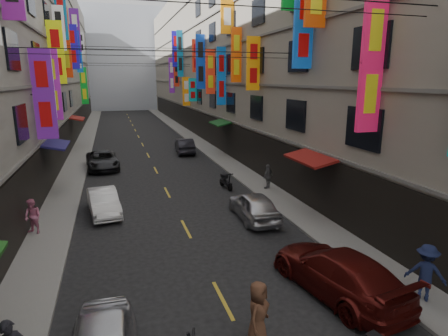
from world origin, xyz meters
TOP-DOWN VIEW (x-y plane):
  - sidewalk_left at (-6.00, 42.00)m, footprint 2.00×90.00m
  - sidewalk_right at (6.00, 42.00)m, footprint 2.00×90.00m
  - building_row_left at (-11.99, 42.00)m, footprint 10.14×90.00m
  - building_row_right at (11.99, 42.00)m, footprint 10.14×90.00m
  - haze_block at (0.00, 92.00)m, footprint 18.00×8.00m
  - shop_signage at (0.02, 34.97)m, footprint 14.00×55.00m
  - street_awnings at (-1.26, 26.00)m, footprint 13.99×35.20m
  - overhead_cables at (0.00, 30.00)m, footprint 14.00×38.04m
  - lane_markings at (0.00, 39.00)m, footprint 0.12×80.20m
  - scooter_far_right at (3.71, 23.83)m, footprint 0.53×1.80m
  - car_left_mid at (-3.65, 21.18)m, footprint 1.83×4.01m
  - car_left_far at (-3.87, 31.60)m, footprint 2.68×5.08m
  - car_right_near at (3.66, 11.34)m, footprint 2.91×5.40m
  - car_right_mid at (3.46, 18.28)m, footprint 1.73×4.12m
  - car_right_far at (3.40, 36.00)m, footprint 1.74×4.33m
  - pedestrian_lfar at (-6.58, 19.15)m, footprint 0.93×0.87m
  - pedestrian_rnear at (5.93, 10.10)m, footprint 1.25×1.24m
  - pedestrian_rfar at (6.11, 22.68)m, footprint 1.04×0.93m
  - pedestrian_crossing at (0.31, 9.83)m, footprint 1.02×1.03m

SIDE VIEW (x-z plane):
  - lane_markings at x=0.00m, z-range 0.00..0.01m
  - sidewalk_left at x=-6.00m, z-range 0.00..0.12m
  - sidewalk_right at x=6.00m, z-range 0.00..0.12m
  - scooter_far_right at x=3.71m, z-range -0.13..1.01m
  - car_left_mid at x=-3.65m, z-range 0.00..1.28m
  - car_left_far at x=-3.87m, z-range 0.00..1.36m
  - car_right_mid at x=3.46m, z-range 0.00..1.39m
  - car_right_far at x=3.40m, z-range 0.00..1.40m
  - car_right_near at x=3.66m, z-range 0.00..1.49m
  - pedestrian_crossing at x=0.31m, z-range 0.00..1.77m
  - pedestrian_rfar at x=6.11m, z-range 0.12..1.67m
  - pedestrian_lfar at x=-6.58m, z-range 0.12..1.69m
  - pedestrian_rnear at x=5.93m, z-range 0.12..1.92m
  - street_awnings at x=-1.26m, z-range 2.80..3.20m
  - overhead_cables at x=0.00m, z-range 8.18..9.42m
  - shop_signage at x=0.02m, z-range 3.33..15.00m
  - building_row_left at x=-11.99m, z-range -0.01..18.99m
  - building_row_right at x=11.99m, z-range -0.01..18.99m
  - haze_block at x=0.00m, z-range 0.00..22.00m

